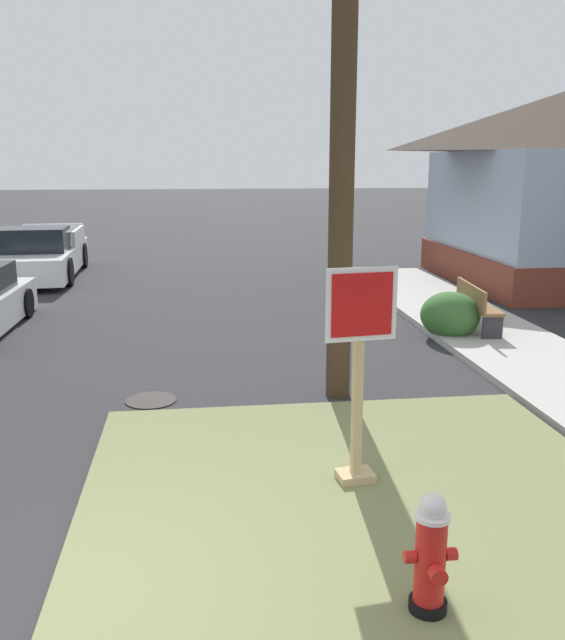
% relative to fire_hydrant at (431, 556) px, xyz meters
% --- Properties ---
extents(ground_plane, '(160.00, 160.00, 0.00)m').
position_rel_fire_hydrant_xyz_m(ground_plane, '(-2.60, 0.41, -0.51)').
color(ground_plane, '#2B2B2D').
extents(grass_corner_patch, '(5.38, 5.00, 0.08)m').
position_rel_fire_hydrant_xyz_m(grass_corner_patch, '(-0.06, 1.82, -0.47)').
color(grass_corner_patch, olive).
rests_on(grass_corner_patch, ground).
extents(sidewalk_strip, '(2.20, 17.97, 0.12)m').
position_rel_fire_hydrant_xyz_m(sidewalk_strip, '(3.83, 6.32, -0.45)').
color(sidewalk_strip, '#B2AFA8').
rests_on(sidewalk_strip, ground).
extents(fire_hydrant, '(0.38, 0.34, 0.91)m').
position_rel_fire_hydrant_xyz_m(fire_hydrant, '(0.00, 0.00, 0.00)').
color(fire_hydrant, black).
rests_on(fire_hydrant, grass_corner_patch).
extents(stop_sign, '(0.71, 0.32, 2.18)m').
position_rel_fire_hydrant_xyz_m(stop_sign, '(-0.04, 2.05, 0.62)').
color(stop_sign, tan).
rests_on(stop_sign, grass_corner_patch).
extents(manhole_cover, '(0.70, 0.70, 0.02)m').
position_rel_fire_hydrant_xyz_m(manhole_cover, '(-2.26, 4.90, -0.50)').
color(manhole_cover, black).
rests_on(manhole_cover, ground).
extents(pickup_truck_white, '(2.35, 5.61, 1.48)m').
position_rel_fire_hydrant_xyz_m(pickup_truck_white, '(-6.01, 15.65, 0.11)').
color(pickup_truck_white, silver).
rests_on(pickup_truck_white, ground).
extents(street_bench, '(0.57, 1.77, 0.85)m').
position_rel_fire_hydrant_xyz_m(street_bench, '(3.65, 7.87, 0.08)').
color(street_bench, brown).
rests_on(street_bench, sidewalk_strip).
extents(shrub_by_curb, '(1.10, 1.10, 0.87)m').
position_rel_fire_hydrant_xyz_m(shrub_by_curb, '(3.08, 7.69, -0.08)').
color(shrub_by_curb, '#396830').
rests_on(shrub_by_curb, ground).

